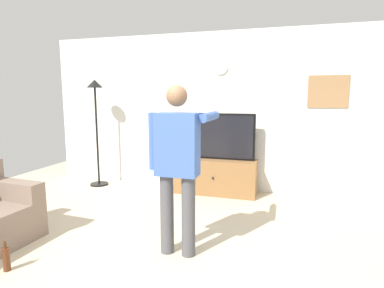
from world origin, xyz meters
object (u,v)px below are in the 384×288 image
Objects in this scene: framed_picture at (328,91)px; floor_lamp at (96,111)px; tv_stand at (216,176)px; television at (217,136)px; beverage_bottle at (6,259)px; wall_clock at (221,67)px; person_standing_nearer_lamp at (178,161)px.

framed_picture reaches higher than floor_lamp.
tv_stand is 1.07× the size of television.
beverage_bottle is (-1.37, -2.89, -0.18)m from tv_stand.
floor_lamp is at bearing -177.10° from tv_stand.
floor_lamp is at bearing -174.02° from framed_picture.
wall_clock is 0.14× the size of person_standing_nearer_lamp.
wall_clock is at bearing 66.67° from beverage_bottle.
person_standing_nearer_lamp is (-1.63, -2.40, -0.71)m from framed_picture.
television is (0.00, 0.05, 0.67)m from tv_stand.
framed_picture is 3.91m from floor_lamp.
television reaches higher than tv_stand.
wall_clock is 2.34m from floor_lamp.
person_standing_nearer_lamp is (0.06, -2.15, 0.02)m from television.
tv_stand is at bearing 2.90° from floor_lamp.
person_standing_nearer_lamp is at bearing -88.30° from television.
tv_stand is 1.84m from wall_clock.
tv_stand is at bearing -170.12° from framed_picture.
television is 5.12× the size of wall_clock.
beverage_bottle is (-3.06, -3.18, -1.58)m from framed_picture.
wall_clock reaches higher than television.
person_standing_nearer_lamp reaches higher than beverage_bottle.
floor_lamp reaches higher than person_standing_nearer_lamp.
wall_clock is at bearing 90.00° from television.
wall_clock is (-0.00, 0.24, 1.14)m from television.
beverage_bottle is (0.81, -2.78, -1.25)m from floor_lamp.
floor_lamp is at bearing 106.22° from beverage_bottle.
tv_stand is 0.70× the size of floor_lamp.
wall_clock is at bearing 90.00° from tv_stand.
wall_clock is (-0.00, 0.29, 1.82)m from tv_stand.
wall_clock reaches higher than beverage_bottle.
wall_clock is at bearing 10.42° from floor_lamp.
beverage_bottle is (-1.43, -0.79, -0.87)m from person_standing_nearer_lamp.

